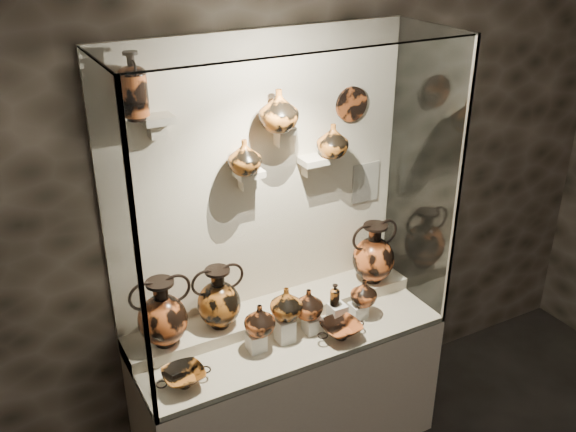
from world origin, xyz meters
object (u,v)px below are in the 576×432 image
object	(u,v)px
lekythos_small	(335,293)
ovoid_vase_c	(332,140)
jug_a	(260,319)
ovoid_vase_b	(279,110)
amphora_left	(162,312)
jug_b	(286,303)
kylix_right	(341,329)
lekythos_tall	(133,82)
jug_e	(363,292)
kylix_left	(184,377)
amphora_right	(373,253)
amphora_mid	(219,297)
jug_c	(308,303)
ovoid_vase_a	(244,157)

from	to	relation	value
lekythos_small	ovoid_vase_c	size ratio (longest dim) A/B	0.82
jug_a	ovoid_vase_b	distance (m)	1.07
jug_a	amphora_left	bearing A→B (deg)	177.28
jug_b	kylix_right	bearing A→B (deg)	-7.96
lekythos_tall	lekythos_small	bearing A→B (deg)	-36.43
jug_e	kylix_left	world-z (taller)	jug_e
jug_a	lekythos_tall	world-z (taller)	lekythos_tall
amphora_right	ovoid_vase_c	bearing A→B (deg)	143.38
kylix_left	ovoid_vase_c	world-z (taller)	ovoid_vase_c
lekythos_small	kylix_left	size ratio (longest dim) A/B	0.56
jug_a	ovoid_vase_b	bearing A→B (deg)	66.13
amphora_mid	jug_c	xyz separation A→B (m)	(0.44, -0.19, -0.07)
jug_c	ovoid_vase_a	world-z (taller)	ovoid_vase_a
jug_b	ovoid_vase_a	bearing A→B (deg)	133.88
amphora_right	jug_a	world-z (taller)	amphora_right
kylix_left	lekythos_tall	xyz separation A→B (m)	(0.00, 0.36, 1.35)
jug_e	amphora_right	bearing A→B (deg)	27.08
amphora_left	lekythos_small	bearing A→B (deg)	-1.56
jug_c	ovoid_vase_c	xyz separation A→B (m)	(0.28, 0.24, 0.80)
amphora_right	lekythos_small	world-z (taller)	amphora_right
lekythos_small	kylix_right	distance (m)	0.19
lekythos_small	amphora_mid	bearing A→B (deg)	162.77
kylix_right	ovoid_vase_c	bearing A→B (deg)	73.58
amphora_right	ovoid_vase_a	distance (m)	1.07
jug_a	amphora_right	bearing A→B (deg)	34.40
jug_c	amphora_mid	bearing A→B (deg)	166.16
jug_c	ovoid_vase_c	size ratio (longest dim) A/B	0.94
jug_c	jug_b	bearing A→B (deg)	-170.88
lekythos_tall	kylix_right	bearing A→B (deg)	-44.54
jug_a	jug_c	size ratio (longest dim) A/B	1.01
amphora_right	jug_e	size ratio (longest dim) A/B	2.38
amphora_right	kylix_right	world-z (taller)	amphora_right
jug_e	ovoid_vase_a	world-z (taller)	ovoid_vase_a
kylix_right	lekythos_tall	distance (m)	1.66
amphora_right	ovoid_vase_c	world-z (taller)	ovoid_vase_c
jug_e	lekythos_tall	distance (m)	1.68
kylix_right	ovoid_vase_b	world-z (taller)	ovoid_vase_b
amphora_right	kylix_left	size ratio (longest dim) A/B	1.42
amphora_left	jug_c	distance (m)	0.77
jug_a	ovoid_vase_c	size ratio (longest dim) A/B	0.95
lekythos_small	kylix_left	distance (m)	0.93
lekythos_small	ovoid_vase_b	world-z (taller)	ovoid_vase_b
jug_a	jug_e	size ratio (longest dim) A/B	1.09
jug_b	lekythos_small	xyz separation A→B (m)	(0.30, -0.01, -0.03)
jug_c	ovoid_vase_c	bearing A→B (deg)	49.95
jug_b	kylix_left	size ratio (longest dim) A/B	0.69
amphora_mid	amphora_right	xyz separation A→B (m)	(0.99, -0.01, 0.01)
kylix_left	ovoid_vase_b	size ratio (longest dim) A/B	1.26
lekythos_small	ovoid_vase_a	xyz separation A→B (m)	(-0.40, 0.25, 0.78)
jug_a	ovoid_vase_b	xyz separation A→B (m)	(0.25, 0.25, 1.01)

